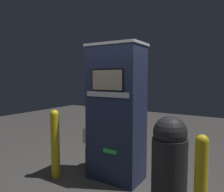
{
  "coord_description": "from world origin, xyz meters",
  "views": [
    {
      "loc": [
        1.76,
        -2.7,
        1.64
      ],
      "look_at": [
        0.0,
        0.13,
        1.35
      ],
      "focal_mm": 35.0,
      "sensor_mm": 36.0,
      "label": 1
    }
  ],
  "objects_px": {
    "safety_bollard_far": "(201,177)",
    "squeegee_bucket": "(91,157)",
    "gas_pump": "(116,112)",
    "safety_bollard": "(55,142)",
    "trash_bin": "(169,161)"
  },
  "relations": [
    {
      "from": "gas_pump",
      "to": "safety_bollard",
      "type": "distance_m",
      "value": 1.1
    },
    {
      "from": "safety_bollard_far",
      "to": "squeegee_bucket",
      "type": "bearing_deg",
      "value": 162.42
    },
    {
      "from": "safety_bollard",
      "to": "squeegee_bucket",
      "type": "height_order",
      "value": "safety_bollard"
    },
    {
      "from": "gas_pump",
      "to": "trash_bin",
      "type": "relative_size",
      "value": 1.85
    },
    {
      "from": "gas_pump",
      "to": "safety_bollard_far",
      "type": "height_order",
      "value": "gas_pump"
    },
    {
      "from": "safety_bollard",
      "to": "gas_pump",
      "type": "bearing_deg",
      "value": 30.76
    },
    {
      "from": "gas_pump",
      "to": "trash_bin",
      "type": "xyz_separation_m",
      "value": [
        0.97,
        -0.33,
        -0.49
      ]
    },
    {
      "from": "squeegee_bucket",
      "to": "trash_bin",
      "type": "bearing_deg",
      "value": -17.21
    },
    {
      "from": "gas_pump",
      "to": "safety_bollard",
      "type": "bearing_deg",
      "value": -149.24
    },
    {
      "from": "trash_bin",
      "to": "squeegee_bucket",
      "type": "relative_size",
      "value": 1.55
    },
    {
      "from": "safety_bollard",
      "to": "trash_bin",
      "type": "distance_m",
      "value": 1.83
    },
    {
      "from": "gas_pump",
      "to": "squeegee_bucket",
      "type": "distance_m",
      "value": 1.12
    },
    {
      "from": "safety_bollard",
      "to": "squeegee_bucket",
      "type": "distance_m",
      "value": 0.82
    },
    {
      "from": "squeegee_bucket",
      "to": "safety_bollard",
      "type": "bearing_deg",
      "value": -107.33
    },
    {
      "from": "safety_bollard",
      "to": "squeegee_bucket",
      "type": "relative_size",
      "value": 1.49
    }
  ]
}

